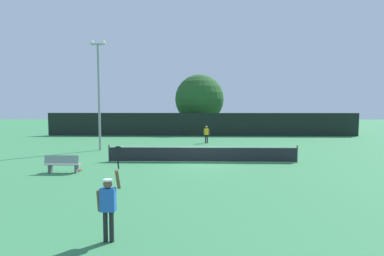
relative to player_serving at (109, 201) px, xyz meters
The scene contains 12 objects.
ground_plane 11.69m from the player_serving, 77.65° to the left, with size 120.00×120.00×0.00m, color #387F4C.
tennis_net 11.65m from the player_serving, 77.65° to the left, with size 11.88×0.08×1.07m.
perimeter_fence 28.19m from the player_serving, 84.94° to the left, with size 36.32×0.12×2.68m, color black.
player_serving is the anchor object (origin of this frame).
player_receiving 21.23m from the player_serving, 82.04° to the left, with size 0.57×0.24×1.61m.
tennis_ball 14.84m from the player_serving, 69.41° to the left, with size 0.07×0.07×0.07m, color #CCE033.
spare_racket 9.72m from the player_serving, 116.16° to the left, with size 0.28×0.52×0.04m.
courtside_bench 9.40m from the player_serving, 121.20° to the left, with size 1.80×0.44×0.95m.
light_pole 17.60m from the player_serving, 109.01° to the left, with size 1.18×0.28×8.56m.
large_tree 32.74m from the player_serving, 86.06° to the left, with size 6.36×6.36×7.57m.
parked_car_near 36.26m from the player_serving, 91.23° to the left, with size 2.20×4.33×1.69m.
parked_car_mid 38.20m from the player_serving, 71.50° to the left, with size 2.12×4.29×1.69m.
Camera 1 is at (-0.13, -19.01, 3.53)m, focal length 28.62 mm.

